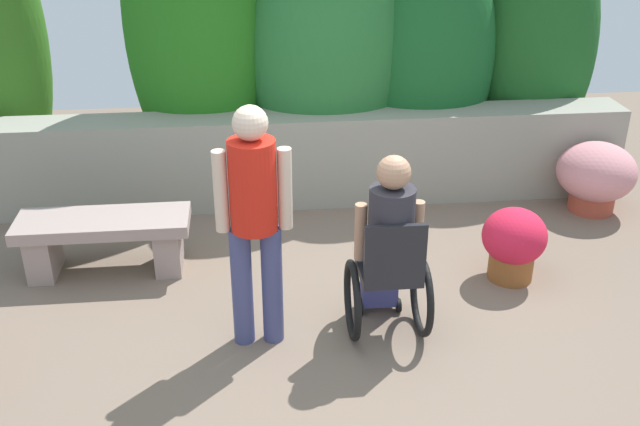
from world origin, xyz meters
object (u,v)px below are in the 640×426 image
stone_bench (105,236)px  person_in_wheelchair (388,252)px  flower_pot_purple_near (514,242)px  flower_pot_red_accent (596,176)px  person_standing_companion (254,213)px

stone_bench → person_in_wheelchair: person_in_wheelchair is taller
flower_pot_purple_near → stone_bench: bearing=172.0°
person_in_wheelchair → flower_pot_purple_near: 1.29m
stone_bench → flower_pot_red_accent: flower_pot_red_accent is taller
stone_bench → flower_pot_purple_near: 3.19m
person_in_wheelchair → person_standing_companion: bearing=-169.3°
person_in_wheelchair → person_standing_companion: 0.95m
person_standing_companion → flower_pot_red_accent: person_standing_companion is taller
stone_bench → flower_pot_red_accent: 4.38m
flower_pot_purple_near → flower_pot_red_accent: bearing=43.8°
stone_bench → person_standing_companion: (1.17, -1.06, 0.66)m
stone_bench → person_standing_companion: bearing=-38.7°
stone_bench → person_standing_companion: person_standing_companion is taller
stone_bench → person_in_wheelchair: bearing=-23.3°
person_standing_companion → flower_pot_purple_near: bearing=27.1°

